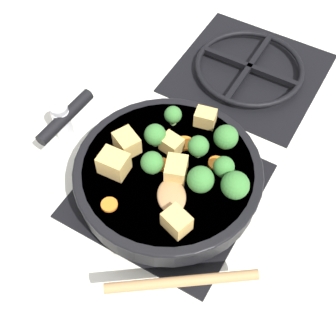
{
  "coord_description": "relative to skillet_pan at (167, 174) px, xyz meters",
  "views": [
    {
      "loc": [
        0.23,
        -0.4,
        0.74
      ],
      "look_at": [
        0.0,
        0.0,
        0.08
      ],
      "focal_mm": 50.0,
      "sensor_mm": 36.0,
      "label": 1
    }
  ],
  "objects": [
    {
      "name": "ground_plane",
      "position": [
        0.0,
        -0.0,
        -0.05
      ],
      "size": [
        2.4,
        2.4,
        0.0
      ],
      "primitive_type": "plane",
      "color": "silver"
    },
    {
      "name": "front_burner_grate",
      "position": [
        0.0,
        -0.0,
        -0.04
      ],
      "size": [
        0.31,
        0.31,
        0.03
      ],
      "color": "black",
      "rests_on": "ground_plane"
    },
    {
      "name": "rear_burner_grate",
      "position": [
        0.0,
        0.36,
        -0.04
      ],
      "size": [
        0.31,
        0.31,
        0.03
      ],
      "color": "black",
      "rests_on": "ground_plane"
    },
    {
      "name": "skillet_pan",
      "position": [
        0.0,
        0.0,
        0.0
      ],
      "size": [
        0.42,
        0.34,
        0.05
      ],
      "color": "black",
      "rests_on": "front_burner_grate"
    },
    {
      "name": "wooden_spoon",
      "position": [
        0.09,
        -0.12,
        0.03
      ],
      "size": [
        0.22,
        0.24,
        0.02
      ],
      "color": "#A87A4C",
      "rests_on": "skillet_pan"
    },
    {
      "name": "tofu_cube_center_large",
      "position": [
        -0.01,
        0.04,
        0.04
      ],
      "size": [
        0.04,
        0.04,
        0.03
      ],
      "primitive_type": "cube",
      "rotation": [
        0.0,
        0.0,
        2.97
      ],
      "color": "tan",
      "rests_on": "skillet_pan"
    },
    {
      "name": "tofu_cube_near_handle",
      "position": [
        0.02,
        -0.01,
        0.04
      ],
      "size": [
        0.05,
        0.05,
        0.04
      ],
      "primitive_type": "cube",
      "rotation": [
        0.0,
        0.0,
        1.91
      ],
      "color": "tan",
      "rests_on": "skillet_pan"
    },
    {
      "name": "tofu_cube_east_chunk",
      "position": [
        0.01,
        0.12,
        0.04
      ],
      "size": [
        0.04,
        0.04,
        0.03
      ],
      "primitive_type": "cube",
      "rotation": [
        0.0,
        0.0,
        3.35
      ],
      "color": "tan",
      "rests_on": "skillet_pan"
    },
    {
      "name": "tofu_cube_west_chunk",
      "position": [
        -0.08,
        -0.05,
        0.04
      ],
      "size": [
        0.05,
        0.04,
        0.04
      ],
      "primitive_type": "cube",
      "rotation": [
        0.0,
        0.0,
        0.06
      ],
      "color": "tan",
      "rests_on": "skillet_pan"
    },
    {
      "name": "tofu_cube_back_piece",
      "position": [
        0.07,
        -0.09,
        0.04
      ],
      "size": [
        0.05,
        0.04,
        0.03
      ],
      "primitive_type": "cube",
      "rotation": [
        0.0,
        0.0,
        2.83
      ],
      "color": "tan",
      "rests_on": "skillet_pan"
    },
    {
      "name": "tofu_cube_front_piece",
      "position": [
        -0.08,
        0.0,
        0.04
      ],
      "size": [
        0.06,
        0.05,
        0.04
      ],
      "primitive_type": "cube",
      "rotation": [
        0.0,
        0.0,
        2.68
      ],
      "color": "tan",
      "rests_on": "skillet_pan"
    },
    {
      "name": "broccoli_floret_near_spoon",
      "position": [
        0.03,
        0.05,
        0.05
      ],
      "size": [
        0.04,
        0.04,
        0.04
      ],
      "color": "#709956",
      "rests_on": "skillet_pan"
    },
    {
      "name": "broccoli_floret_center_top",
      "position": [
        0.09,
        0.03,
        0.05
      ],
      "size": [
        0.04,
        0.04,
        0.04
      ],
      "color": "#709956",
      "rests_on": "skillet_pan"
    },
    {
      "name": "broccoli_floret_east_rim",
      "position": [
        0.07,
        0.09,
        0.05
      ],
      "size": [
        0.04,
        0.04,
        0.05
      ],
      "color": "#709956",
      "rests_on": "skillet_pan"
    },
    {
      "name": "broccoli_floret_west_rim",
      "position": [
        -0.04,
        0.09,
        0.04
      ],
      "size": [
        0.03,
        0.03,
        0.04
      ],
      "color": "#709956",
      "rests_on": "skillet_pan"
    },
    {
      "name": "broccoli_floret_north_edge",
      "position": [
        -0.04,
        0.03,
        0.05
      ],
      "size": [
        0.04,
        0.04,
        0.05
      ],
      "color": "#709956",
      "rests_on": "skillet_pan"
    },
    {
      "name": "broccoli_floret_south_cluster",
      "position": [
        -0.02,
        -0.02,
        0.05
      ],
      "size": [
        0.04,
        0.04,
        0.05
      ],
      "color": "#709956",
      "rests_on": "skillet_pan"
    },
    {
      "name": "broccoli_floret_mid_floret",
      "position": [
        0.12,
        0.01,
        0.05
      ],
      "size": [
        0.05,
        0.05,
        0.05
      ],
      "color": "#709956",
      "rests_on": "skillet_pan"
    },
    {
      "name": "broccoli_floret_small_inner",
      "position": [
        0.07,
        -0.01,
        0.05
      ],
      "size": [
        0.05,
        0.05,
        0.05
      ],
      "color": "#709956",
      "rests_on": "skillet_pan"
    },
    {
      "name": "carrot_slice_orange_thin",
      "position": [
        0.07,
        0.05,
        0.02
      ],
      "size": [
        0.03,
        0.03,
        0.01
      ],
      "primitive_type": "cylinder",
      "color": "orange",
      "rests_on": "skillet_pan"
    },
    {
      "name": "carrot_slice_near_center",
      "position": [
        -0.04,
        -0.11,
        0.02
      ],
      "size": [
        0.03,
        0.03,
        0.01
      ],
      "primitive_type": "cylinder",
      "color": "orange",
      "rests_on": "skillet_pan"
    },
    {
      "name": "carrot_slice_edge_slice",
      "position": [
        -0.01,
        0.0,
        0.02
      ],
      "size": [
        0.03,
        0.03,
        0.01
      ],
      "primitive_type": "cylinder",
      "color": "orange",
      "rests_on": "skillet_pan"
    },
    {
      "name": "carrot_slice_under_broccoli",
      "position": [
        0.01,
        0.06,
        0.02
      ],
      "size": [
        0.03,
        0.03,
        0.01
      ],
      "primitive_type": "cylinder",
      "color": "orange",
      "rests_on": "skillet_pan"
    },
    {
      "name": "salt_shaker",
      "position": [
        -0.24,
        0.01,
        -0.01
      ],
      "size": [
        0.04,
        0.04,
        0.09
      ],
      "color": "white",
      "rests_on": "ground_plane"
    }
  ]
}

